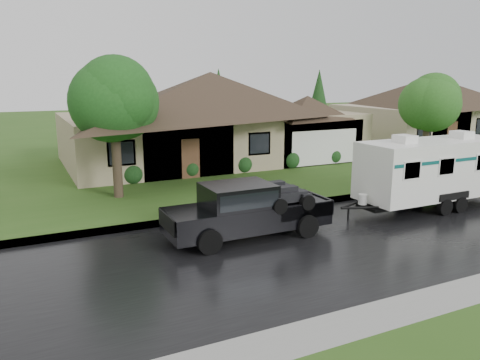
% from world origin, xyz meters
% --- Properties ---
extents(ground, '(140.00, 140.00, 0.00)m').
position_xyz_m(ground, '(0.00, 0.00, 0.00)').
color(ground, '#30561B').
rests_on(ground, ground).
extents(road, '(140.00, 8.00, 0.01)m').
position_xyz_m(road, '(0.00, -2.00, 0.01)').
color(road, black).
rests_on(road, ground).
extents(curb, '(140.00, 0.50, 0.15)m').
position_xyz_m(curb, '(0.00, 2.25, 0.07)').
color(curb, gray).
rests_on(curb, ground).
extents(lawn, '(140.00, 26.00, 0.15)m').
position_xyz_m(lawn, '(0.00, 15.00, 0.07)').
color(lawn, '#30561B').
rests_on(lawn, ground).
extents(house_main, '(19.44, 10.80, 6.90)m').
position_xyz_m(house_main, '(2.29, 13.84, 3.59)').
color(house_main, tan).
rests_on(house_main, lawn).
extents(house_neighbor, '(15.12, 9.72, 6.45)m').
position_xyz_m(house_neighbor, '(22.27, 14.34, 3.32)').
color(house_neighbor, '#C2B290').
rests_on(house_neighbor, lawn).
extents(tree_left_green, '(3.68, 3.68, 6.09)m').
position_xyz_m(tree_left_green, '(-5.54, 6.62, 4.38)').
color(tree_left_green, '#382B1E').
rests_on(tree_left_green, lawn).
extents(tree_right_green, '(3.33, 3.33, 5.51)m').
position_xyz_m(tree_right_green, '(13.37, 6.79, 3.97)').
color(tree_right_green, '#382B1E').
rests_on(tree_right_green, lawn).
extents(shrub_row, '(13.60, 1.00, 1.00)m').
position_xyz_m(shrub_row, '(2.00, 9.30, 0.65)').
color(shrub_row, '#143814').
rests_on(shrub_row, lawn).
extents(pickup_truck, '(5.73, 2.18, 1.91)m').
position_xyz_m(pickup_truck, '(-2.64, -0.32, 1.02)').
color(pickup_truck, black).
rests_on(pickup_truck, ground).
extents(travel_trailer, '(7.07, 2.48, 3.17)m').
position_xyz_m(travel_trailer, '(6.17, -0.32, 1.68)').
color(travel_trailer, white).
rests_on(travel_trailer, ground).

